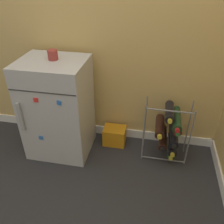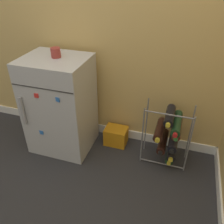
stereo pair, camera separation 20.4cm
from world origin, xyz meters
name	(u,v)px [view 1 (the left image)]	position (x,y,z in m)	size (l,w,h in m)	color
ground_plane	(106,173)	(0.00, 0.00, 0.00)	(14.00, 14.00, 0.00)	#28282B
wall_back	(119,7)	(0.00, 0.57, 1.24)	(6.90, 0.07, 2.50)	tan
mini_fridge	(58,109)	(-0.48, 0.25, 0.44)	(0.55, 0.48, 0.88)	#B7BABF
wine_rack	(170,131)	(0.51, 0.32, 0.29)	(0.40, 0.33, 0.56)	slate
soda_box	(115,136)	(0.00, 0.41, 0.09)	(0.21, 0.16, 0.18)	orange
fridge_top_cup	(53,55)	(-0.47, 0.28, 0.92)	(0.08, 0.08, 0.08)	maroon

